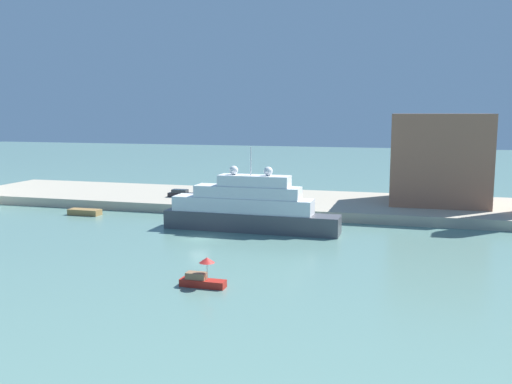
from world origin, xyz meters
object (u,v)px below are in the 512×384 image
Objects in this scene: large_yacht at (248,209)px; person_figure at (202,193)px; small_motorboat at (202,278)px; harbor_building at (440,159)px; mooring_bollard at (238,203)px; work_barge at (85,212)px; parked_car at (181,194)px.

large_yacht is 22.02m from person_figure.
harbor_building reaches higher than small_motorboat.
work_barge is at bearing -164.74° from mooring_bollard.
large_yacht is 14.44× the size of person_figure.
harbor_building is 33.80m from mooring_bollard.
parked_car is 14.17m from mooring_bollard.
harbor_building reaches higher than work_barge.
large_yacht is 5.63× the size of small_motorboat.
harbor_building is 3.34× the size of parked_car.
parked_car reaches higher than work_barge.
small_motorboat is 0.84× the size of work_barge.
work_barge is at bearing 171.60° from large_yacht.
parked_car is 5.45× the size of mooring_bollard.
parked_car is (-17.58, 17.03, -1.01)m from large_yacht.
parked_car is at bearing 153.74° from mooring_bollard.
harbor_building is 18.20× the size of mooring_bollard.
large_yacht is at bearing -44.09° from parked_car.
large_yacht reaches higher than small_motorboat.
work_barge is 6.24× the size of mooring_bollard.
mooring_bollard is (12.71, -6.27, -0.16)m from parked_car.
large_yacht is 35.05m from harbor_building.
large_yacht is at bearing -51.77° from person_figure.
harbor_building reaches higher than parked_car.
large_yacht is 11.87m from mooring_bollard.
large_yacht is at bearing 96.92° from small_motorboat.
parked_car is at bearing -172.32° from harbor_building.
person_figure is at bearing 111.39° from small_motorboat.
person_figure reaches higher than small_motorboat.
person_figure is at bearing 40.78° from work_barge.
large_yacht is at bearing -8.40° from work_barge.
work_barge is 0.34× the size of harbor_building.
parked_car is 2.67× the size of person_figure.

